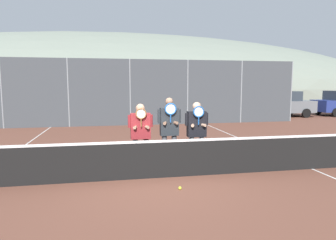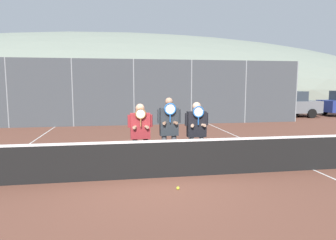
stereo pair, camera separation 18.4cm
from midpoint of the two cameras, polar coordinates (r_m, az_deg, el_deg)
ground_plane at (r=7.15m, az=-1.71°, el=-10.97°), size 120.00×120.00×0.00m
hill_distant at (r=64.06m, az=-8.59°, el=4.76°), size 119.77×66.54×23.29m
clubhouse_building at (r=23.88m, az=-7.21°, el=5.90°), size 18.16×5.50×3.62m
fence_back at (r=16.09m, az=-6.18°, el=5.24°), size 18.99×0.06×3.52m
tennis_net at (r=7.02m, az=-1.73°, el=-7.35°), size 11.00×0.09×1.00m
court_line_left_sideline at (r=10.48m, az=-27.00°, el=-5.94°), size 0.05×16.00×0.01m
court_line_right_sideline at (r=11.17m, az=17.46°, el=-4.77°), size 0.05×16.00×0.01m
player_leftmost at (r=7.59m, az=-4.61°, el=-1.99°), size 0.63×0.34×1.70m
player_center_left at (r=7.62m, az=0.89°, el=-1.47°), size 0.60×0.34×1.85m
player_center_right at (r=7.80m, az=6.13°, el=-1.67°), size 0.62×0.34×1.73m
car_far_left at (r=19.54m, az=-24.28°, el=2.43°), size 4.49×2.04×1.76m
car_left_of_center at (r=18.41m, az=-8.59°, el=2.59°), size 4.72×1.98×1.66m
car_center at (r=19.42m, az=7.48°, el=2.90°), size 4.69×1.98×1.72m
car_right_of_center at (r=21.57m, az=21.31°, el=2.89°), size 4.72×1.98×1.73m
tennis_ball_on_court at (r=6.39m, az=2.76°, el=-12.83°), size 0.07×0.07×0.07m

